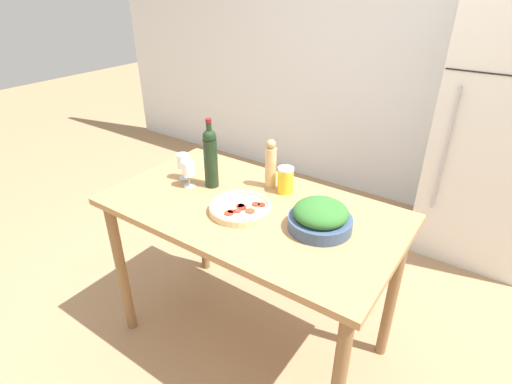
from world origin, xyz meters
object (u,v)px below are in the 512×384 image
Objects in this scene: wine_bottle at (211,157)px; wine_glass_far at (183,162)px; homemade_pizza at (240,208)px; salt_canister at (285,180)px; wine_glass_near at (188,170)px; salad_bowl at (320,217)px; pepper_mill at (271,165)px; refrigerator at (504,130)px.

wine_bottle is 2.56× the size of wine_glass_far.
wine_bottle is 1.24× the size of homemade_pizza.
homemade_pizza is at bearing -104.61° from salt_canister.
wine_glass_far is at bearing 167.36° from homemade_pizza.
wine_glass_near is at bearing -141.05° from wine_bottle.
wine_bottle is at bearing 6.83° from wine_glass_far.
homemade_pizza is (-0.36, -0.08, -0.04)m from salad_bowl.
salt_canister is at bearing -4.09° from pepper_mill.
pepper_mill is 0.30m from homemade_pizza.
salt_canister is (-0.29, 0.20, 0.01)m from salad_bowl.
wine_bottle is 0.33m from homemade_pizza.
salad_bowl is (-0.51, -1.68, 0.00)m from refrigerator.
refrigerator is at bearing 51.52° from wine_glass_far.
pepper_mill reaches higher than wine_glass_near.
wine_glass_near is 0.51× the size of salad_bowl.
refrigerator is 1.76m from salad_bowl.
wine_bottle reaches higher than pepper_mill.
wine_glass_near is (-1.23, -1.71, 0.04)m from refrigerator.
refrigerator reaches higher than wine_bottle.
pepper_mill is 0.11m from salt_canister.
wine_glass_near is at bearing -125.78° from refrigerator.
wine_glass_near and wine_glass_far have the same top height.
pepper_mill reaches higher than wine_glass_far.
salt_canister is at bearing 18.78° from wine_glass_far.
refrigerator is 1.68m from salt_canister.
refrigerator is at bearing 55.09° from wine_bottle.
wine_bottle is 1.39× the size of pepper_mill.
refrigerator is 13.34× the size of wine_glass_far.
wine_glass_far is 0.47m from homemade_pizza.
wine_glass_near is at bearing -31.01° from wine_glass_far.
refrigerator is 13.34× the size of wine_glass_near.
refrigerator is 1.97m from homemade_pizza.
wine_glass_far is at bearing 148.99° from wine_glass_near.
wine_bottle reaches higher than salt_canister.
pepper_mill is at bearing 23.20° from wine_glass_far.
salad_bowl is (0.81, -0.02, -0.04)m from wine_glass_far.
homemade_pizza is at bearing -12.64° from wine_glass_far.
wine_glass_far is 0.81m from salad_bowl.
refrigerator is at bearing 58.89° from pepper_mill.
wine_bottle is (-1.14, -1.64, 0.11)m from refrigerator.
refrigerator is 7.26× the size of pepper_mill.
refrigerator is 6.47× the size of homemade_pizza.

